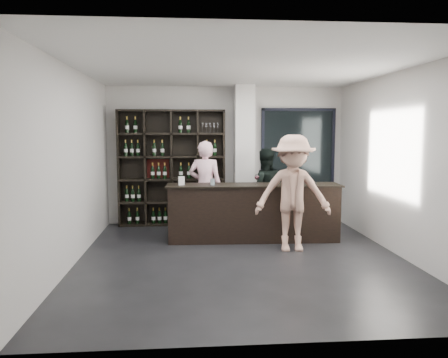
{
  "coord_description": "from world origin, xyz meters",
  "views": [
    {
      "loc": [
        -0.81,
        -6.54,
        1.96
      ],
      "look_at": [
        -0.18,
        1.1,
        1.12
      ],
      "focal_mm": 35.0,
      "sensor_mm": 36.0,
      "label": 1
    }
  ],
  "objects": [
    {
      "name": "floor",
      "position": [
        0.0,
        0.0,
        -0.01
      ],
      "size": [
        5.0,
        5.5,
        0.01
      ],
      "primitive_type": "cube",
      "color": "black",
      "rests_on": "ground"
    },
    {
      "name": "tasting_counter",
      "position": [
        0.35,
        1.1,
        0.51
      ],
      "size": [
        3.1,
        0.65,
        1.02
      ],
      "rotation": [
        0.0,
        0.0,
        -0.03
      ],
      "color": "black",
      "rests_on": "floor"
    },
    {
      "name": "customer",
      "position": [
        0.89,
        0.4,
        0.95
      ],
      "size": [
        1.3,
        0.83,
        1.9
      ],
      "primitive_type": "imported",
      "rotation": [
        0.0,
        0.0,
        -0.11
      ],
      "color": "tan",
      "rests_on": "floor"
    },
    {
      "name": "napkin_stack",
      "position": [
        1.17,
        1.07,
        1.03
      ],
      "size": [
        0.11,
        0.11,
        0.02
      ],
      "primitive_type": "cube",
      "rotation": [
        0.0,
        0.0,
        -0.03
      ],
      "color": "white",
      "rests_on": "tasting_counter"
    },
    {
      "name": "structural_column",
      "position": [
        0.35,
        2.47,
        1.45
      ],
      "size": [
        0.4,
        0.4,
        2.9
      ],
      "primitive_type": "cube",
      "color": "silver",
      "rests_on": "floor"
    },
    {
      "name": "taster_pink",
      "position": [
        -0.48,
        1.85,
        0.89
      ],
      "size": [
        0.73,
        0.56,
        1.78
      ],
      "primitive_type": "imported",
      "rotation": [
        0.0,
        0.0,
        2.92
      ],
      "color": "#F7BECB",
      "rests_on": "floor"
    },
    {
      "name": "glass_panel",
      "position": [
        1.55,
        2.69,
        1.4
      ],
      "size": [
        1.6,
        0.08,
        2.1
      ],
      "color": "black",
      "rests_on": "floor"
    },
    {
      "name": "taster_black",
      "position": [
        0.68,
        1.85,
        0.81
      ],
      "size": [
        0.79,
        0.62,
        1.62
      ],
      "primitive_type": "imported",
      "rotation": [
        0.0,
        0.0,
        3.15
      ],
      "color": "black",
      "rests_on": "floor"
    },
    {
      "name": "wine_shelf",
      "position": [
        -1.15,
        2.57,
        1.2
      ],
      "size": [
        2.2,
        0.35,
        2.4
      ],
      "primitive_type": null,
      "color": "black",
      "rests_on": "floor"
    },
    {
      "name": "spit_cup",
      "position": [
        -0.38,
        1.05,
        1.07
      ],
      "size": [
        0.11,
        0.11,
        0.11
      ],
      "primitive_type": "cylinder",
      "rotation": [
        0.0,
        0.0,
        -0.41
      ],
      "color": "silver",
      "rests_on": "tasting_counter"
    },
    {
      "name": "card_stand",
      "position": [
        -0.93,
        1.09,
        1.09
      ],
      "size": [
        0.11,
        0.08,
        0.15
      ],
      "primitive_type": "cube",
      "rotation": [
        0.0,
        0.0,
        0.35
      ],
      "color": "white",
      "rests_on": "tasting_counter"
    },
    {
      "name": "wine_glass",
      "position": [
        0.41,
        1.13,
        1.12
      ],
      "size": [
        0.11,
        0.11,
        0.2
      ],
      "primitive_type": null,
      "rotation": [
        0.0,
        0.0,
        0.4
      ],
      "color": "white",
      "rests_on": "tasting_counter"
    }
  ]
}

